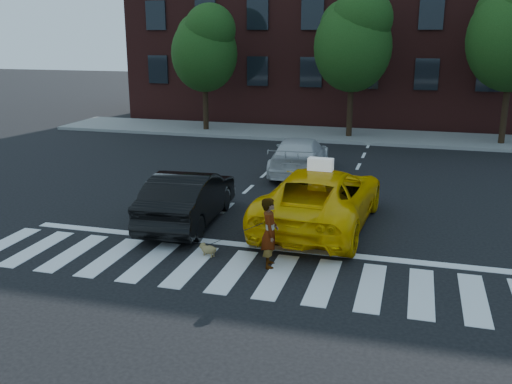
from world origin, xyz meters
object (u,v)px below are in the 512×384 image
Objects in this scene: tree_left at (205,45)px; taxi at (321,197)px; black_sedan at (188,197)px; white_suv at (299,156)px; dog at (208,249)px; tree_mid at (354,37)px; woman at (270,233)px.

tree_left is 1.14× the size of taxi.
black_sedan reaches higher than white_suv.
tree_left reaches higher than taxi.
dog is (1.34, -2.13, -0.56)m from black_sedan.
tree_left reaches higher than dog.
tree_left is 17.93m from dog.
tree_mid is at bearing -83.10° from taxi.
taxi reaches higher than dog.
woman is (-0.62, -3.12, 0.01)m from taxi.
taxi is at bearing -25.10° from woman.
tree_left is 7.51m from tree_mid.
dog is at bearing 118.21° from black_sedan.
taxi reaches higher than black_sedan.
white_suv is 2.92× the size of woman.
tree_left is at bearing -54.71° from taxi.
tree_left is at bearing 180.00° from tree_mid.
black_sedan is at bearing 70.38° from white_suv.
tree_mid is 1.24× the size of taxi.
tree_mid reaches higher than dog.
tree_mid is at bearing -13.29° from woman.
tree_left is 16.16m from taxi.
white_suv is at bearing -97.03° from tree_mid.
woman is (0.17, -16.50, -4.05)m from tree_mid.
black_sedan reaches higher than dog.
tree_mid reaches higher than taxi.
tree_left is 12.93× the size of dog.
dog is (-0.43, -8.60, -0.51)m from white_suv.
tree_left is 10.79m from white_suv.
taxi is 3.57× the size of woman.
tree_mid is 17.01m from dog.
tree_left is 15.40m from black_sedan.
dog is at bearing 56.81° from taxi.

